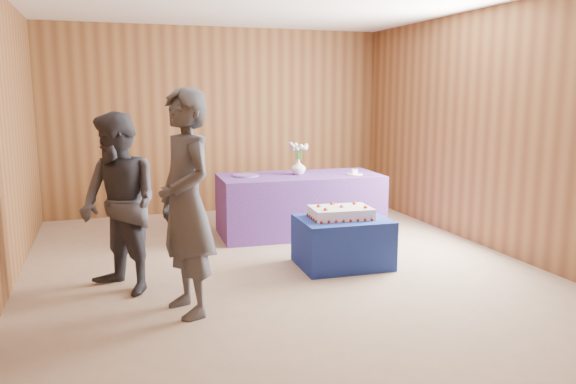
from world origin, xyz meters
name	(u,v)px	position (x,y,z in m)	size (l,w,h in m)	color
ground	(280,268)	(0.00, 0.00, 0.00)	(6.00, 6.00, 0.00)	gray
room_shell	(279,88)	(0.00, 0.00, 1.80)	(5.04, 6.04, 2.72)	brown
cake_table	(343,242)	(0.63, -0.13, 0.25)	(0.90, 0.70, 0.50)	navy
serving_table	(300,204)	(0.66, 1.27, 0.38)	(2.00, 0.90, 0.75)	#683490
sheet_cake	(341,213)	(0.62, -0.11, 0.56)	(0.67, 0.49, 0.15)	silver
vase	(298,167)	(0.66, 1.31, 0.84)	(0.18, 0.18, 0.19)	silver
flower_spray	(298,147)	(0.66, 1.31, 1.10)	(0.25, 0.25, 0.19)	#29672C
platter	(246,175)	(-0.01, 1.37, 0.76)	(0.32, 0.32, 0.02)	#6F52A5
plate	(355,174)	(1.32, 1.09, 0.76)	(0.20, 0.20, 0.01)	white
cake_slice	(355,171)	(1.32, 1.08, 0.79)	(0.07, 0.06, 0.08)	silver
knife	(364,176)	(1.39, 0.95, 0.75)	(0.26, 0.02, 0.00)	silver
guest_left	(186,204)	(-1.05, -0.89, 0.90)	(0.66, 0.43, 1.80)	#393B43
guest_right	(119,204)	(-1.54, -0.23, 0.80)	(0.78, 0.61, 1.60)	#303039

